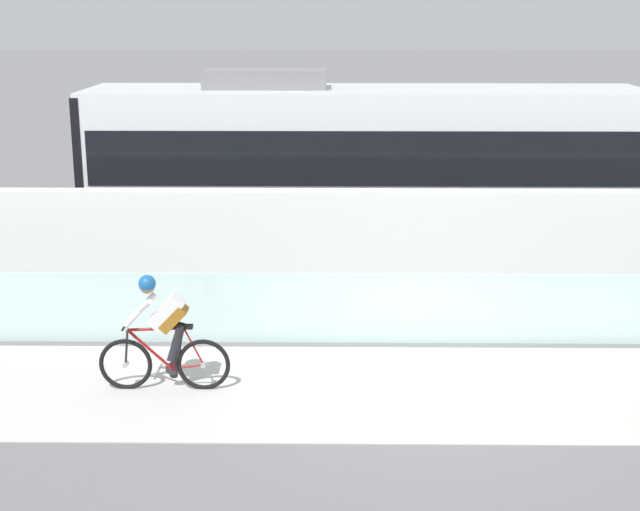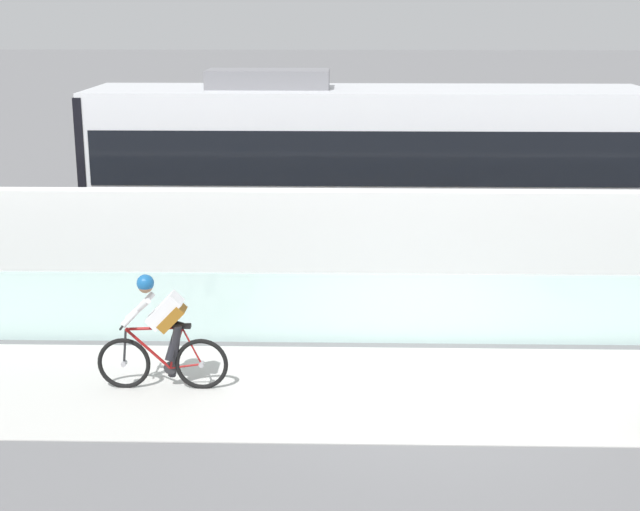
# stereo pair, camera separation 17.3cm
# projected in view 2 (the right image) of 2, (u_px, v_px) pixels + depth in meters

# --- Properties ---
(ground_plane) EXTENTS (200.00, 200.00, 0.00)m
(ground_plane) POSITION_uv_depth(u_px,v_px,m) (421.00, 391.00, 12.45)
(ground_plane) COLOR slate
(bike_path_deck) EXTENTS (32.00, 3.20, 0.01)m
(bike_path_deck) POSITION_uv_depth(u_px,v_px,m) (421.00, 391.00, 12.45)
(bike_path_deck) COLOR beige
(bike_path_deck) RESTS_ON ground
(glass_parapet) EXTENTS (32.00, 0.05, 1.10)m
(glass_parapet) POSITION_uv_depth(u_px,v_px,m) (412.00, 309.00, 14.10)
(glass_parapet) COLOR silver
(glass_parapet) RESTS_ON ground
(concrete_barrier_wall) EXTENTS (32.00, 0.36, 2.03)m
(concrete_barrier_wall) POSITION_uv_depth(u_px,v_px,m) (405.00, 249.00, 15.71)
(concrete_barrier_wall) COLOR white
(concrete_barrier_wall) RESTS_ON ground
(tram_rail_near) EXTENTS (32.00, 0.08, 0.01)m
(tram_rail_near) POSITION_uv_depth(u_px,v_px,m) (396.00, 267.00, 18.37)
(tram_rail_near) COLOR #595654
(tram_rail_near) RESTS_ON ground
(tram_rail_far) EXTENTS (32.00, 0.08, 0.01)m
(tram_rail_far) POSITION_uv_depth(u_px,v_px,m) (392.00, 249.00, 19.76)
(tram_rail_far) COLOR #595654
(tram_rail_far) RESTS_ON ground
(tram) EXTENTS (11.06, 2.54, 3.81)m
(tram) POSITION_uv_depth(u_px,v_px,m) (367.00, 167.00, 18.58)
(tram) COLOR silver
(tram) RESTS_ON ground
(cyclist_on_bike) EXTENTS (1.77, 0.58, 1.61)m
(cyclist_on_bike) POSITION_uv_depth(u_px,v_px,m) (162.00, 334.00, 12.33)
(cyclist_on_bike) COLOR black
(cyclist_on_bike) RESTS_ON ground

